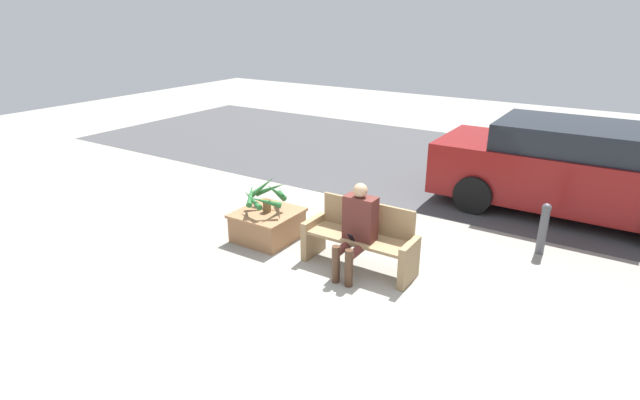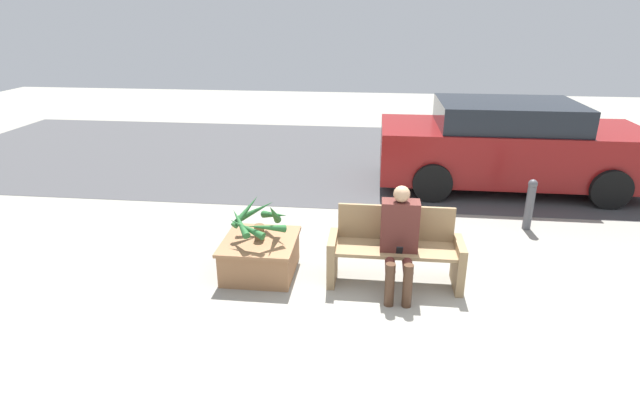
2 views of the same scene
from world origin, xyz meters
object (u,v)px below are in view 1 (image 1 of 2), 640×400
(bench, at_px, (361,239))
(bollard_post, at_px, (543,227))
(potted_plant, at_px, (266,195))
(parked_car, at_px, (574,170))
(planter_box, at_px, (268,224))
(person_seated, at_px, (357,226))

(bench, bearing_deg, bollard_post, 41.31)
(potted_plant, distance_m, parked_car, 5.09)
(bollard_post, bearing_deg, bench, -138.69)
(bollard_post, bearing_deg, planter_box, -154.42)
(potted_plant, height_order, parked_car, parked_car)
(person_seated, bearing_deg, parked_car, 61.94)
(planter_box, relative_size, bollard_post, 1.20)
(potted_plant, bearing_deg, bollard_post, 25.61)
(bench, bearing_deg, parked_car, 60.38)
(bench, xyz_separation_m, parked_car, (2.04, 3.58, 0.35))
(bench, distance_m, potted_plant, 1.61)
(person_seated, xyz_separation_m, potted_plant, (-1.62, 0.20, 0.04))
(potted_plant, bearing_deg, bench, -0.56)
(potted_plant, distance_m, bollard_post, 3.93)
(person_seated, relative_size, potted_plant, 1.65)
(bench, height_order, planter_box, bench)
(person_seated, bearing_deg, planter_box, 172.79)
(bench, bearing_deg, planter_box, 179.17)
(parked_car, bearing_deg, bollard_post, -92.86)
(planter_box, xyz_separation_m, potted_plant, (-0.01, -0.01, 0.46))
(bench, distance_m, planter_box, 1.59)
(bench, xyz_separation_m, planter_box, (-1.58, 0.02, -0.17))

